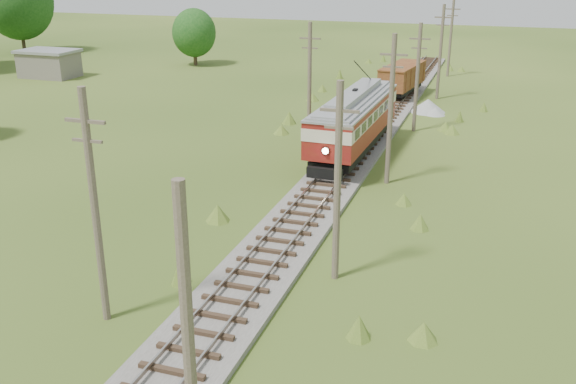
% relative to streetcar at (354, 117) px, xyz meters
% --- Properties ---
extents(railbed_main, '(3.60, 96.00, 0.57)m').
position_rel_streetcar_xyz_m(railbed_main, '(0.00, -1.60, -2.63)').
color(railbed_main, '#605B54').
rests_on(railbed_main, ground).
extents(streetcar, '(3.49, 13.58, 6.18)m').
position_rel_streetcar_xyz_m(streetcar, '(0.00, 0.00, 0.00)').
color(streetcar, black).
rests_on(streetcar, ground).
extents(gondola, '(3.60, 8.24, 2.65)m').
position_rel_streetcar_xyz_m(gondola, '(0.00, 20.91, -0.83)').
color(gondola, black).
rests_on(gondola, ground).
extents(gravel_pile, '(3.24, 3.43, 1.18)m').
position_rel_streetcar_xyz_m(gravel_pile, '(3.35, 15.29, -2.27)').
color(gravel_pile, gray).
rests_on(gravel_pile, ground).
extents(utility_pole_r_1, '(0.30, 0.30, 8.80)m').
position_rel_streetcar_xyz_m(utility_pole_r_1, '(3.10, -30.60, 1.58)').
color(utility_pole_r_1, brown).
rests_on(utility_pole_r_1, ground).
extents(utility_pole_r_2, '(1.60, 0.30, 8.60)m').
position_rel_streetcar_xyz_m(utility_pole_r_2, '(3.30, -17.60, 1.60)').
color(utility_pole_r_2, brown).
rests_on(utility_pole_r_2, ground).
extents(utility_pole_r_3, '(1.60, 0.30, 9.00)m').
position_rel_streetcar_xyz_m(utility_pole_r_3, '(3.20, -4.60, 1.81)').
color(utility_pole_r_3, brown).
rests_on(utility_pole_r_3, ground).
extents(utility_pole_r_4, '(1.60, 0.30, 8.40)m').
position_rel_streetcar_xyz_m(utility_pole_r_4, '(3.00, 8.40, 1.50)').
color(utility_pole_r_4, brown).
rests_on(utility_pole_r_4, ground).
extents(utility_pole_r_5, '(1.60, 0.30, 8.90)m').
position_rel_streetcar_xyz_m(utility_pole_r_5, '(3.40, 21.40, 1.76)').
color(utility_pole_r_5, brown).
rests_on(utility_pole_r_5, ground).
extents(utility_pole_r_6, '(1.60, 0.30, 8.70)m').
position_rel_streetcar_xyz_m(utility_pole_r_6, '(3.20, 34.40, 1.65)').
color(utility_pole_r_6, brown).
rests_on(utility_pole_r_6, ground).
extents(utility_pole_l_a, '(1.60, 0.30, 9.00)m').
position_rel_streetcar_xyz_m(utility_pole_l_a, '(-4.20, -23.60, 1.81)').
color(utility_pole_l_a, brown).
rests_on(utility_pole_l_a, ground).
extents(utility_pole_l_b, '(1.60, 0.30, 8.60)m').
position_rel_streetcar_xyz_m(utility_pole_l_b, '(-4.50, 4.40, 1.60)').
color(utility_pole_l_b, brown).
rests_on(utility_pole_l_b, ground).
extents(tree_left_5, '(9.66, 9.66, 12.44)m').
position_rel_streetcar_xyz_m(tree_left_5, '(-56.00, 34.40, 4.30)').
color(tree_left_5, '#38281C').
rests_on(tree_left_5, ground).
extents(tree_mid_a, '(5.46, 5.46, 7.03)m').
position_rel_streetcar_xyz_m(tree_mid_a, '(-28.00, 32.40, 1.20)').
color(tree_mid_a, '#38281C').
rests_on(tree_mid_a, ground).
extents(shed, '(6.40, 4.40, 3.10)m').
position_rel_streetcar_xyz_m(shed, '(-40.00, 19.40, -1.25)').
color(shed, slate).
rests_on(shed, ground).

